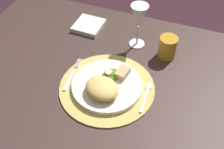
# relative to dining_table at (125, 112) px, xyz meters

# --- Properties ---
(dining_table) EXTENTS (1.37, 0.86, 0.75)m
(dining_table) POSITION_rel_dining_table_xyz_m (0.00, 0.00, 0.00)
(dining_table) COLOR #3C2B27
(dining_table) RESTS_ON ground
(placemat) EXTENTS (0.34, 0.34, 0.01)m
(placemat) POSITION_rel_dining_table_xyz_m (-0.06, -0.03, 0.16)
(placemat) COLOR tan
(placemat) RESTS_ON dining_table
(dinner_plate) EXTENTS (0.25, 0.25, 0.02)m
(dinner_plate) POSITION_rel_dining_table_xyz_m (-0.06, -0.03, 0.17)
(dinner_plate) COLOR silver
(dinner_plate) RESTS_ON placemat
(pasta_serving) EXTENTS (0.14, 0.13, 0.05)m
(pasta_serving) POSITION_rel_dining_table_xyz_m (-0.06, -0.08, 0.20)
(pasta_serving) COLOR #ECC166
(pasta_serving) RESTS_ON dinner_plate
(salad_greens) EXTENTS (0.07, 0.07, 0.03)m
(salad_greens) POSITION_rel_dining_table_xyz_m (-0.06, 0.01, 0.19)
(salad_greens) COLOR #4F7222
(salad_greens) RESTS_ON dinner_plate
(bread_piece) EXTENTS (0.05, 0.06, 0.02)m
(bread_piece) POSITION_rel_dining_table_xyz_m (-0.02, 0.02, 0.19)
(bread_piece) COLOR tan
(bread_piece) RESTS_ON dinner_plate
(fork) EXTENTS (0.03, 0.16, 0.00)m
(fork) POSITION_rel_dining_table_xyz_m (-0.20, -0.03, 0.16)
(fork) COLOR silver
(fork) RESTS_ON placemat
(spoon) EXTENTS (0.02, 0.14, 0.01)m
(spoon) POSITION_rel_dining_table_xyz_m (0.08, -0.01, 0.16)
(spoon) COLOR silver
(spoon) RESTS_ON placemat
(napkin) EXTENTS (0.12, 0.12, 0.02)m
(napkin) POSITION_rel_dining_table_xyz_m (-0.26, 0.27, 0.16)
(napkin) COLOR silver
(napkin) RESTS_ON dining_table
(wine_glass) EXTENTS (0.07, 0.07, 0.18)m
(wine_glass) POSITION_rel_dining_table_xyz_m (-0.03, 0.23, 0.28)
(wine_glass) COLOR silver
(wine_glass) RESTS_ON dining_table
(amber_tumbler) EXTENTS (0.07, 0.07, 0.09)m
(amber_tumbler) POSITION_rel_dining_table_xyz_m (0.10, 0.20, 0.20)
(amber_tumbler) COLOR gold
(amber_tumbler) RESTS_ON dining_table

